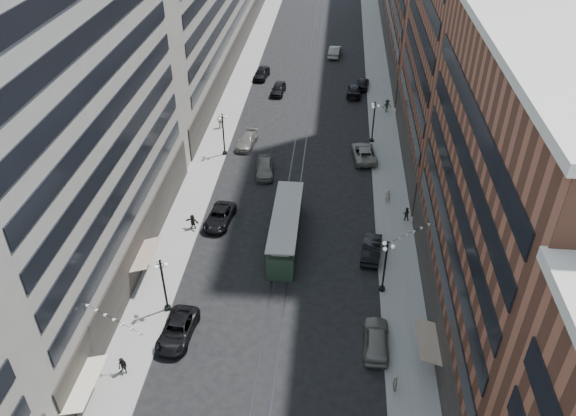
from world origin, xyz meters
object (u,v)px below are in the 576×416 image
(car_2, at_px, (177,330))
(pedestrian_9, at_px, (387,106))
(car_7, at_px, (220,217))
(car_12, at_px, (355,90))
(lamppost_sw_mid, at_px, (223,133))
(lamppost_sw_far, at_px, (164,283))
(car_extra_1, at_px, (363,83))
(car_13, at_px, (278,89))
(pedestrian_5, at_px, (193,221))
(pedestrian_6, at_px, (220,121))
(lamppost_se_far, at_px, (385,265))
(car_extra_0, at_px, (265,168))
(car_8, at_px, (247,141))
(car_4, at_px, (376,339))
(streetcar, at_px, (286,229))
(car_9, at_px, (261,73))
(lamppost_se_mid, at_px, (374,121))
(car_10, at_px, (371,249))
(car_11, at_px, (364,153))
(pedestrian_7, at_px, (406,214))
(car_14, at_px, (335,51))
(pedestrian_8, at_px, (388,196))
(pedestrian_2, at_px, (123,366))
(pedestrian_4, at_px, (395,384))

(car_2, height_order, pedestrian_9, pedestrian_9)
(car_7, distance_m, pedestrian_9, 33.80)
(car_12, bearing_deg, lamppost_sw_mid, 55.84)
(lamppost_sw_far, height_order, car_extra_1, lamppost_sw_far)
(car_13, relative_size, pedestrian_5, 2.90)
(lamppost_sw_mid, xyz_separation_m, pedestrian_5, (-0.44, -15.46, -2.13))
(pedestrian_6, bearing_deg, lamppost_se_far, 139.73)
(car_extra_0, xyz_separation_m, car_extra_1, (12.03, 26.76, -0.11))
(car_8, distance_m, pedestrian_9, 21.66)
(car_4, bearing_deg, lamppost_sw_far, -6.39)
(lamppost_sw_mid, relative_size, car_extra_1, 1.24)
(streetcar, bearing_deg, car_9, 100.55)
(lamppost_se_mid, xyz_separation_m, car_13, (-13.70, 14.37, -2.29))
(car_4, xyz_separation_m, car_10, (-0.01, 11.41, -0.04))
(lamppost_se_far, distance_m, car_4, 6.88)
(car_11, height_order, car_extra_1, car_11)
(pedestrian_5, bearing_deg, lamppost_sw_mid, 104.16)
(pedestrian_7, bearing_deg, lamppost_se_far, 82.07)
(car_14, bearing_deg, car_extra_1, 113.95)
(car_13, xyz_separation_m, car_extra_1, (12.87, 3.36, -0.05))
(lamppost_se_mid, distance_m, pedestrian_9, 9.56)
(car_4, height_order, pedestrian_8, pedestrian_8)
(car_4, bearing_deg, car_2, 2.95)
(pedestrian_2, distance_m, car_extra_0, 30.69)
(lamppost_se_far, relative_size, lamppost_se_mid, 1.00)
(lamppost_se_far, distance_m, car_2, 18.27)
(pedestrian_7, bearing_deg, car_12, -73.72)
(pedestrian_5, distance_m, pedestrian_8, 21.07)
(lamppost_se_far, relative_size, car_11, 0.94)
(lamppost_se_mid, height_order, car_4, lamppost_se_mid)
(car_12, relative_size, pedestrian_9, 2.82)
(pedestrian_7, bearing_deg, lamppost_sw_far, 42.15)
(pedestrian_7, relative_size, pedestrian_8, 0.90)
(streetcar, distance_m, car_8, 20.45)
(lamppost_se_far, bearing_deg, car_12, 92.84)
(pedestrian_8, bearing_deg, car_7, 17.26)
(car_extra_0, bearing_deg, pedestrian_6, 116.97)
(car_12, relative_size, pedestrian_7, 3.44)
(lamppost_sw_mid, bearing_deg, pedestrian_2, -92.56)
(pedestrian_2, height_order, pedestrian_4, pedestrian_2)
(car_14, bearing_deg, pedestrian_9, 114.58)
(streetcar, bearing_deg, car_extra_0, 106.16)
(car_13, relative_size, car_14, 0.88)
(lamppost_se_mid, distance_m, car_4, 34.54)
(lamppost_se_far, xyz_separation_m, pedestrian_8, (1.23, 13.95, -2.09))
(car_14, height_order, pedestrian_7, car_14)
(pedestrian_6, bearing_deg, car_extra_1, -125.29)
(pedestrian_6, height_order, pedestrian_8, pedestrian_6)
(car_extra_0, bearing_deg, car_9, 91.29)
(car_13, bearing_deg, car_12, 7.26)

